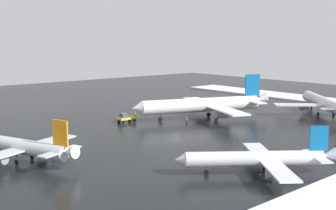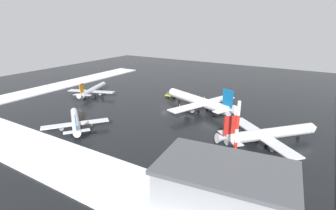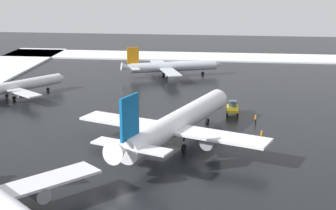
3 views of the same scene
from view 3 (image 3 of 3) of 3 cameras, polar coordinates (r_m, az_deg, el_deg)
The scene contains 9 objects.
ground_plane at distance 95.82m, azimuth -0.59°, elevation -1.60°, with size 240.00×240.00×0.00m, color black.
snow_bank_left at distance 160.78m, azimuth 2.35°, elevation 5.39°, with size 14.00×116.00×0.48m, color white.
airplane_distant_tail at distance 81.32m, azimuth 1.00°, elevation -1.96°, with size 36.46×30.85×11.28m.
airplane_parked_starboard at distance 132.13m, azimuth 0.34°, elevation 4.29°, with size 21.85×25.85×7.96m.
airplane_parked_portside at distance 115.98m, azimuth -16.52°, elevation 2.01°, with size 21.13×18.72×7.43m.
pushback_tug at distance 99.58m, azimuth 7.16°, elevation -0.30°, with size 4.61×2.33×2.50m.
ground_crew_by_nose_gear at distance 89.68m, azimuth 0.48°, elevation -2.15°, with size 0.36×0.36×1.71m.
ground_crew_beside_wing at distance 94.22m, azimuth 9.68°, elevation -1.51°, with size 0.36×0.36×1.71m.
ground_crew_mid_apron at distance 85.57m, azimuth 10.33°, elevation -3.27°, with size 0.36×0.36×1.71m.
Camera 3 is at (90.99, 11.30, 27.85)m, focal length 55.00 mm.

